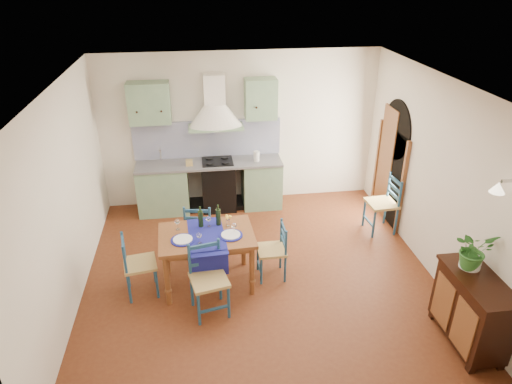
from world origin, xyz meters
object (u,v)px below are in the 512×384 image
at_px(chair_near, 208,279).
at_px(sideboard, 472,308).
at_px(dining_table, 207,240).
at_px(potted_plant, 473,250).

distance_m(chair_near, sideboard, 3.18).
distance_m(dining_table, potted_plant, 3.32).
bearing_deg(potted_plant, sideboard, -91.42).
height_order(chair_near, sideboard, chair_near).
bearing_deg(potted_plant, dining_table, 156.14).
relative_size(sideboard, potted_plant, 2.22).
bearing_deg(chair_near, potted_plant, -14.09).
bearing_deg(sideboard, chair_near, 161.89).
height_order(chair_near, potted_plant, potted_plant).
height_order(sideboard, potted_plant, potted_plant).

